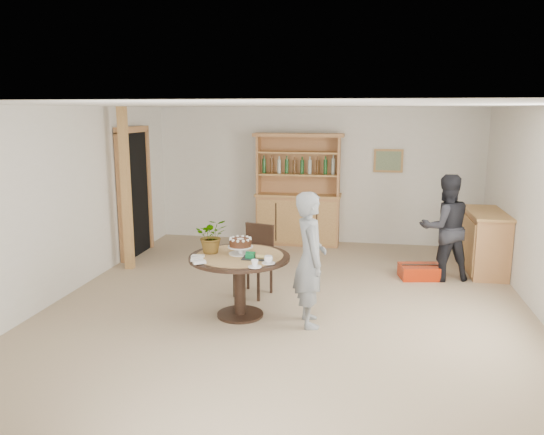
{
  "coord_description": "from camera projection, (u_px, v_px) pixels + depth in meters",
  "views": [
    {
      "loc": [
        0.91,
        -6.31,
        2.44
      ],
      "look_at": [
        -0.29,
        0.45,
        1.05
      ],
      "focal_mm": 35.0,
      "sensor_mm": 36.0,
      "label": 1
    }
  ],
  "objects": [
    {
      "name": "coffee_cup_a",
      "position": [
        268.0,
        260.0,
        5.92
      ],
      "size": [
        0.15,
        0.15,
        0.09
      ],
      "color": "white",
      "rests_on": "dining_table"
    },
    {
      "name": "birthday_cake",
      "position": [
        240.0,
        244.0,
        6.29
      ],
      "size": [
        0.3,
        0.3,
        0.2
      ],
      "color": "white",
      "rests_on": "dining_table"
    },
    {
      "name": "room_shell",
      "position": [
        290.0,
        170.0,
        6.39
      ],
      "size": [
        6.04,
        7.04,
        2.52
      ],
      "color": "white",
      "rests_on": "ground"
    },
    {
      "name": "flower_vase",
      "position": [
        212.0,
        236.0,
        6.34
      ],
      "size": [
        0.47,
        0.44,
        0.42
      ],
      "primitive_type": "imported",
      "rotation": [
        0.0,
        0.0,
        0.35
      ],
      "color": "#3F7233",
      "rests_on": "dining_table"
    },
    {
      "name": "red_suitcase",
      "position": [
        420.0,
        272.0,
        7.83
      ],
      "size": [
        0.66,
        0.5,
        0.21
      ],
      "rotation": [
        0.0,
        0.0,
        0.18
      ],
      "color": "#B82709",
      "rests_on": "ground"
    },
    {
      "name": "napkins",
      "position": [
        198.0,
        259.0,
        6.04
      ],
      "size": [
        0.24,
        0.33,
        0.03
      ],
      "color": "white",
      "rests_on": "dining_table"
    },
    {
      "name": "pine_post",
      "position": [
        126.0,
        190.0,
        8.1
      ],
      "size": [
        0.12,
        0.12,
        2.5
      ],
      "primitive_type": "cube",
      "color": "tan",
      "rests_on": "ground"
    },
    {
      "name": "coffee_cup_b",
      "position": [
        255.0,
        264.0,
        5.78
      ],
      "size": [
        0.15,
        0.15,
        0.08
      ],
      "color": "white",
      "rests_on": "dining_table"
    },
    {
      "name": "dining_chair",
      "position": [
        256.0,
        255.0,
        7.11
      ],
      "size": [
        0.52,
        0.52,
        0.95
      ],
      "rotation": [
        0.0,
        0.0,
        -0.3
      ],
      "color": "black",
      "rests_on": "ground"
    },
    {
      "name": "adult_person",
      "position": [
        445.0,
        228.0,
        7.67
      ],
      "size": [
        0.89,
        0.78,
        1.55
      ],
      "primitive_type": "imported",
      "rotation": [
        0.0,
        0.0,
        3.43
      ],
      "color": "black",
      "rests_on": "ground"
    },
    {
      "name": "doorway",
      "position": [
        134.0,
        191.0,
        8.94
      ],
      "size": [
        0.13,
        1.1,
        2.18
      ],
      "color": "black",
      "rests_on": "ground"
    },
    {
      "name": "dining_table",
      "position": [
        240.0,
        268.0,
        6.3
      ],
      "size": [
        1.2,
        1.2,
        0.76
      ],
      "color": "black",
      "rests_on": "ground"
    },
    {
      "name": "gift_tray",
      "position": [
        255.0,
        257.0,
        6.11
      ],
      "size": [
        0.3,
        0.2,
        0.08
      ],
      "color": "black",
      "rests_on": "dining_table"
    },
    {
      "name": "ground",
      "position": [
        289.0,
        306.0,
        6.73
      ],
      "size": [
        7.0,
        7.0,
        0.0
      ],
      "primitive_type": "plane",
      "color": "tan",
      "rests_on": "ground"
    },
    {
      "name": "hutch",
      "position": [
        298.0,
        207.0,
        9.77
      ],
      "size": [
        1.62,
        0.54,
        2.04
      ],
      "color": "#B47B4C",
      "rests_on": "ground"
    },
    {
      "name": "sideboard",
      "position": [
        485.0,
        242.0,
        8.09
      ],
      "size": [
        0.54,
        1.26,
        0.94
      ],
      "color": "#B47B4C",
      "rests_on": "ground"
    },
    {
      "name": "teen_boy",
      "position": [
        310.0,
        259.0,
        6.02
      ],
      "size": [
        0.51,
        0.65,
        1.56
      ],
      "primitive_type": "imported",
      "rotation": [
        0.0,
        0.0,
        1.84
      ],
      "color": "gray",
      "rests_on": "ground"
    }
  ]
}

